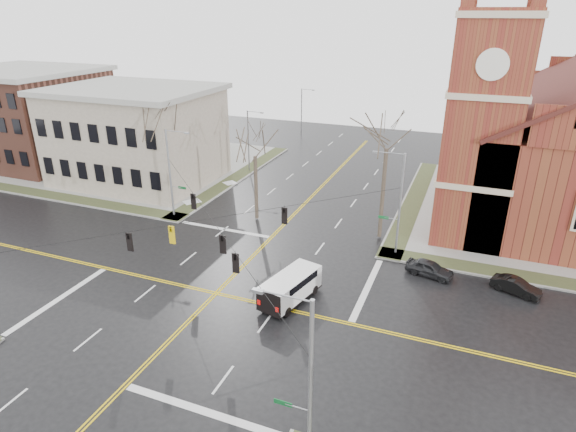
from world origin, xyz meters
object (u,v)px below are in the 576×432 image
at_px(signal_pole_se, 307,381).
at_px(tree_nw_far, 160,129).
at_px(parked_car_b, 516,286).
at_px(tree_ne, 387,142).
at_px(tree_nw_near, 255,152).
at_px(cargo_van, 292,285).
at_px(parked_car_a, 430,268).
at_px(signal_pole_nw, 171,171).
at_px(streetlight_north_a, 249,139).
at_px(streetlight_north_b, 302,111).
at_px(church, 567,139).
at_px(signal_pole_ne, 398,201).

relative_size(signal_pole_se, tree_nw_far, 0.76).
xyz_separation_m(parked_car_b, tree_ne, (-11.58, 5.82, 8.61)).
bearing_deg(tree_nw_far, parked_car_b, -8.49).
bearing_deg(tree_nw_near, tree_nw_far, -178.35).
xyz_separation_m(cargo_van, parked_car_a, (9.03, 7.35, -0.58)).
xyz_separation_m(tree_nw_far, tree_nw_near, (10.55, 0.30, -1.48)).
distance_m(signal_pole_nw, streetlight_north_a, 16.52).
bearing_deg(parked_car_a, tree_nw_near, 86.31).
distance_m(parked_car_a, tree_ne, 11.42).
distance_m(streetlight_north_a, streetlight_north_b, 20.00).
bearing_deg(tree_ne, signal_pole_se, -85.94).
distance_m(streetlight_north_a, tree_nw_near, 16.20).
bearing_deg(signal_pole_se, streetlight_north_a, 119.09).
distance_m(cargo_van, tree_nw_near, 16.39).
height_order(parked_car_b, tree_nw_near, tree_nw_near).
distance_m(streetlight_north_a, cargo_van, 31.38).
bearing_deg(streetlight_north_b, signal_pole_se, -69.73).
distance_m(tree_nw_far, tree_ne, 23.16).
bearing_deg(cargo_van, streetlight_north_a, 135.12).
distance_m(church, signal_pole_se, 38.85).
height_order(streetlight_north_a, streetlight_north_b, same).
distance_m(streetlight_north_b, parked_car_a, 46.88).
relative_size(church, signal_pole_se, 3.06).
distance_m(signal_pole_ne, streetlight_north_a, 27.48).
xyz_separation_m(signal_pole_nw, tree_nw_near, (8.22, 2.42, 2.17)).
xyz_separation_m(church, streetlight_north_a, (-35.42, 3.22, -3.97)).
relative_size(signal_pole_se, tree_nw_near, 0.92).
height_order(signal_pole_se, parked_car_b, signal_pole_se).
relative_size(signal_pole_ne, cargo_van, 1.56).
xyz_separation_m(signal_pole_se, tree_ne, (-1.83, 25.75, 4.24)).
bearing_deg(parked_car_a, parked_car_b, -80.26).
relative_size(parked_car_b, tree_nw_near, 0.36).
bearing_deg(signal_pole_ne, cargo_van, -119.24).
relative_size(streetlight_north_a, parked_car_b, 2.25).
relative_size(signal_pole_nw, tree_nw_near, 0.92).
xyz_separation_m(streetlight_north_a, streetlight_north_b, (0.00, 20.00, 0.00)).
xyz_separation_m(signal_pole_nw, streetlight_north_a, (0.67, 16.50, -0.48)).
bearing_deg(cargo_van, tree_nw_near, 138.57).
height_order(streetlight_north_a, tree_nw_far, tree_nw_far).
distance_m(church, tree_nw_near, 29.94).
height_order(streetlight_north_b, parked_car_b, streetlight_north_b).
xyz_separation_m(signal_pole_se, parked_car_b, (9.75, 19.94, -4.36)).
xyz_separation_m(parked_car_a, tree_nw_far, (-28.34, 4.87, 7.95)).
relative_size(signal_pole_ne, streetlight_north_a, 1.12).
relative_size(streetlight_north_b, tree_nw_far, 0.67).
bearing_deg(tree_ne, church, 34.59).
height_order(signal_pole_ne, signal_pole_se, same).
distance_m(parked_car_b, tree_nw_far, 36.01).
bearing_deg(signal_pole_se, church, 69.67).
height_order(parked_car_a, parked_car_b, parked_car_a).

